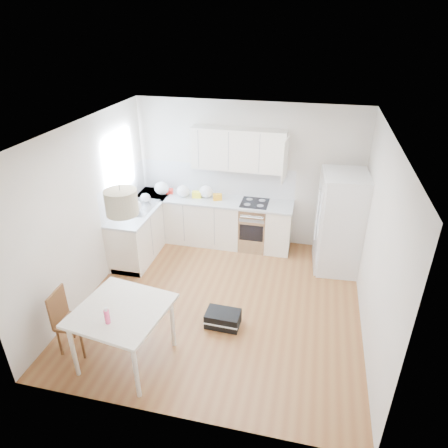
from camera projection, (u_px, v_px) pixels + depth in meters
name	position (u px, v px, depth m)	size (l,w,h in m)	color
floor	(222.00, 301.00, 6.28)	(4.20, 4.20, 0.00)	brown
ceiling	(221.00, 131.00, 5.03)	(4.20, 4.20, 0.00)	white
wall_back	(248.00, 175.00, 7.46)	(4.20, 4.20, 0.00)	beige
wall_left	(88.00, 211.00, 6.07)	(4.20, 4.20, 0.00)	beige
wall_right	(377.00, 243.00, 5.23)	(4.20, 4.20, 0.00)	beige
window_glassblock	(119.00, 162.00, 6.88)	(0.02, 1.00, 1.00)	#BFE0F9
cabinets_back	(213.00, 222.00, 7.75)	(3.00, 0.60, 0.88)	white
cabinets_left	(143.00, 229.00, 7.47)	(0.60, 1.80, 0.88)	white
counter_back	(213.00, 200.00, 7.53)	(3.02, 0.64, 0.04)	#A8AAAC
counter_left	(141.00, 207.00, 7.26)	(0.64, 1.82, 0.04)	#A8AAAC
backsplash_back	(216.00, 179.00, 7.64)	(3.00, 0.01, 0.58)	white
backsplash_left	(124.00, 190.00, 7.17)	(0.01, 1.80, 0.58)	white
upper_cabinets	(238.00, 149.00, 7.11)	(1.70, 0.32, 0.75)	white
range_oven	(254.00, 226.00, 7.59)	(0.50, 0.61, 0.88)	#B7B9BC
sink	(140.00, 208.00, 7.21)	(0.50, 0.80, 0.16)	#B7B9BC
refrigerator	(341.00, 222.00, 6.78)	(0.84, 0.87, 1.75)	white
dining_table	(122.00, 315.00, 4.89)	(1.19, 1.19, 0.83)	beige
dining_chair	(74.00, 321.00, 5.20)	(0.38, 0.38, 0.90)	#4B2E16
drink_bottle	(107.00, 315.00, 4.58)	(0.06, 0.06, 0.22)	#F04273
gym_bag	(223.00, 319.00, 5.75)	(0.49, 0.32, 0.22)	black
pendant_lamp	(121.00, 202.00, 4.36)	(0.36, 0.36, 0.28)	#BEB492
grocery_bag_a	(162.00, 188.00, 7.67)	(0.28, 0.24, 0.26)	white
grocery_bag_b	(183.00, 191.00, 7.57)	(0.25, 0.21, 0.23)	white
grocery_bag_c	(206.00, 192.00, 7.55)	(0.26, 0.22, 0.24)	white
grocery_bag_d	(145.00, 198.00, 7.38)	(0.19, 0.16, 0.17)	white
grocery_bag_e	(135.00, 206.00, 7.00)	(0.24, 0.20, 0.22)	white
snack_orange	(218.00, 197.00, 7.47)	(0.17, 0.10, 0.11)	orange
snack_yellow	(197.00, 195.00, 7.57)	(0.17, 0.11, 0.12)	yellow
snack_red	(169.00, 191.00, 7.74)	(0.14, 0.09, 0.10)	#B41E16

